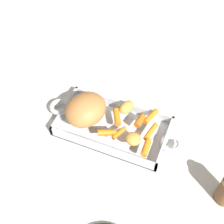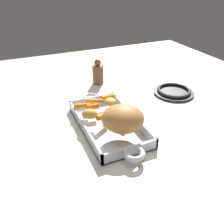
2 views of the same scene
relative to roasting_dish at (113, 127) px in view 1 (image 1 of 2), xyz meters
name	(u,v)px [view 1 (image 1 of 2)]	position (x,y,z in m)	size (l,w,h in m)	color
ground_plane	(113,129)	(0.00, 0.00, -0.01)	(1.95, 1.95, 0.00)	silver
roasting_dish	(113,127)	(0.00, 0.00, 0.00)	(0.47, 0.20, 0.04)	silver
pork_roast	(86,109)	(-0.09, -0.02, 0.07)	(0.14, 0.12, 0.09)	#B8783E
baby_carrot_center_right	(119,133)	(0.04, -0.04, 0.03)	(0.01, 0.01, 0.06)	orange
baby_carrot_northwest	(151,131)	(0.13, 0.01, 0.04)	(0.02, 0.02, 0.07)	orange
baby_carrot_southeast	(140,121)	(0.08, 0.03, 0.04)	(0.02, 0.02, 0.05)	orange
baby_carrot_short	(106,132)	(0.00, -0.05, 0.04)	(0.02, 0.02, 0.06)	orange
baby_carrot_center_left	(117,117)	(0.01, 0.02, 0.04)	(0.02, 0.02, 0.06)	orange
baby_carrot_long	(146,147)	(0.13, -0.06, 0.04)	(0.02, 0.02, 0.06)	orange
baby_carrot_southwest	(151,116)	(0.11, 0.06, 0.04)	(0.02, 0.02, 0.06)	orange
potato_golden_small	(133,139)	(0.09, -0.04, 0.04)	(0.05, 0.05, 0.03)	gold
potato_whole	(126,107)	(0.02, 0.06, 0.05)	(0.06, 0.04, 0.04)	gold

